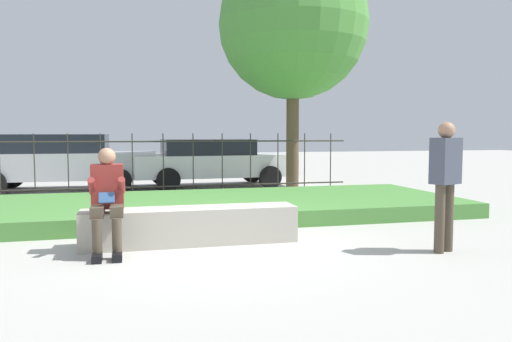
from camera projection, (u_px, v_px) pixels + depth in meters
name	position (u px, v px, depth m)	size (l,w,h in m)	color
ground_plane	(211.00, 243.00, 6.64)	(60.00, 60.00, 0.00)	#B2AFA8
stone_bench	(191.00, 228.00, 6.56)	(2.79, 0.52, 0.48)	#B7B2A3
person_seated_reader	(107.00, 196.00, 5.98)	(0.42, 0.73, 1.28)	black
grass_berm	(190.00, 207.00, 8.94)	(9.82, 3.37, 0.26)	#4C893D
iron_fence	(178.00, 165.00, 10.93)	(7.82, 0.03, 1.45)	#332D28
car_parked_center	(212.00, 161.00, 13.56)	(4.36, 2.07, 1.29)	silver
car_parked_left	(61.00, 161.00, 12.71)	(4.67, 1.94, 1.43)	#B7B7BC
person_passerby	(445.00, 176.00, 6.05)	(0.42, 0.34, 1.59)	#4C4233
tree_behind_fence	(293.00, 25.00, 12.01)	(3.60, 3.60, 5.87)	brown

